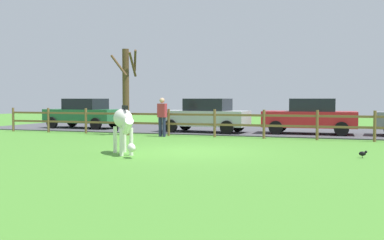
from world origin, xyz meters
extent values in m
plane|color=#47842D|center=(0.00, 0.00, 0.00)|extent=(60.00, 60.00, 0.00)
cube|color=#47474C|center=(0.00, 9.30, 0.03)|extent=(28.00, 7.40, 0.05)
cylinder|color=brown|center=(-11.00, 5.00, 0.58)|extent=(0.11, 0.11, 1.16)
cylinder|color=brown|center=(-8.94, 5.00, 0.58)|extent=(0.11, 0.11, 1.16)
cylinder|color=brown|center=(-6.88, 5.00, 0.58)|extent=(0.11, 0.11, 1.16)
cylinder|color=brown|center=(-4.82, 5.00, 0.58)|extent=(0.11, 0.11, 1.16)
cylinder|color=brown|center=(-2.76, 5.00, 0.58)|extent=(0.11, 0.11, 1.16)
cylinder|color=brown|center=(-0.70, 5.00, 0.58)|extent=(0.11, 0.11, 1.16)
cylinder|color=brown|center=(1.36, 5.00, 0.58)|extent=(0.11, 0.11, 1.16)
cylinder|color=brown|center=(3.42, 5.00, 0.58)|extent=(0.11, 0.11, 1.16)
cylinder|color=brown|center=(5.48, 5.00, 0.58)|extent=(0.11, 0.11, 1.16)
cube|color=brown|center=(-0.70, 5.00, 0.52)|extent=(20.60, 0.06, 0.09)
cube|color=brown|center=(-0.70, 5.00, 0.93)|extent=(20.60, 0.06, 0.09)
cylinder|color=#513A23|center=(-4.68, 4.73, 1.89)|extent=(0.29, 0.29, 3.77)
cylinder|color=#513A23|center=(-4.31, 4.93, 3.27)|extent=(0.52, 0.84, 0.91)
cylinder|color=#513A23|center=(-4.35, 4.75, 3.10)|extent=(0.15, 0.75, 1.04)
cylinder|color=#513A23|center=(-4.78, 4.32, 3.03)|extent=(0.93, 0.33, 0.96)
ellipsoid|color=white|center=(-1.65, -1.31, 1.03)|extent=(1.18, 1.25, 0.56)
cylinder|color=white|center=(-1.28, -1.51, 0.39)|extent=(0.11, 0.11, 0.78)
cylinder|color=white|center=(-1.49, -1.70, 0.39)|extent=(0.11, 0.11, 0.78)
cylinder|color=white|center=(-1.81, -0.91, 0.39)|extent=(0.11, 0.11, 0.78)
cylinder|color=white|center=(-2.02, -1.10, 0.39)|extent=(0.11, 0.11, 0.78)
cylinder|color=white|center=(-1.30, -1.70, 0.84)|extent=(0.57, 0.60, 0.51)
ellipsoid|color=white|center=(-1.02, -2.02, 0.28)|extent=(0.44, 0.46, 0.24)
cube|color=black|center=(-1.48, -1.49, 1.35)|extent=(0.40, 0.45, 0.12)
cylinder|color=black|center=(-2.09, -0.80, 0.88)|extent=(0.16, 0.18, 0.54)
cylinder|color=black|center=(4.87, 0.03, 0.03)|extent=(0.01, 0.01, 0.06)
cylinder|color=black|center=(4.87, -0.01, 0.03)|extent=(0.01, 0.01, 0.06)
ellipsoid|color=black|center=(4.87, 0.01, 0.12)|extent=(0.18, 0.10, 0.12)
sphere|color=black|center=(4.96, 0.01, 0.17)|extent=(0.07, 0.07, 0.07)
cube|color=#B7BABF|center=(-1.72, 6.94, 0.70)|extent=(4.10, 1.94, 0.70)
cube|color=black|center=(-1.57, 6.93, 1.33)|extent=(1.99, 1.68, 0.56)
cylinder|color=black|center=(-3.12, 6.17, 0.35)|extent=(0.61, 0.22, 0.60)
cylinder|color=black|center=(-3.02, 7.87, 0.35)|extent=(0.61, 0.22, 0.60)
cylinder|color=black|center=(-0.43, 6.01, 0.35)|extent=(0.61, 0.22, 0.60)
cylinder|color=black|center=(-0.32, 7.70, 0.35)|extent=(0.61, 0.22, 0.60)
cube|color=#236B38|center=(-8.67, 7.58, 0.70)|extent=(4.08, 1.89, 0.70)
cube|color=black|center=(-8.52, 7.57, 1.33)|extent=(1.97, 1.65, 0.56)
cylinder|color=black|center=(-10.06, 6.80, 0.35)|extent=(0.61, 0.21, 0.60)
cylinder|color=black|center=(-9.98, 8.49, 0.35)|extent=(0.61, 0.21, 0.60)
cylinder|color=black|center=(-7.37, 6.67, 0.35)|extent=(0.61, 0.21, 0.60)
cylinder|color=black|center=(-7.28, 8.36, 0.35)|extent=(0.61, 0.21, 0.60)
cube|color=red|center=(2.95, 7.42, 0.70)|extent=(4.02, 1.75, 0.70)
cube|color=black|center=(3.10, 7.42, 1.33)|extent=(1.92, 1.59, 0.56)
cylinder|color=black|center=(1.61, 6.56, 0.35)|extent=(0.60, 0.19, 0.60)
cylinder|color=black|center=(1.59, 8.26, 0.35)|extent=(0.60, 0.19, 0.60)
cylinder|color=black|center=(4.31, 6.59, 0.35)|extent=(0.60, 0.19, 0.60)
cylinder|color=black|center=(4.29, 8.29, 0.35)|extent=(0.60, 0.19, 0.60)
cylinder|color=#232847|center=(-2.95, 4.52, 0.41)|extent=(0.14, 0.14, 0.82)
cylinder|color=#232847|center=(-2.77, 4.51, 0.41)|extent=(0.14, 0.14, 0.82)
cube|color=#B7333D|center=(-2.86, 4.51, 1.11)|extent=(0.38, 0.26, 0.58)
sphere|color=tan|center=(-2.86, 4.51, 1.53)|extent=(0.22, 0.22, 0.22)
camera|label=1|loc=(4.35, -12.68, 1.59)|focal=41.34mm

